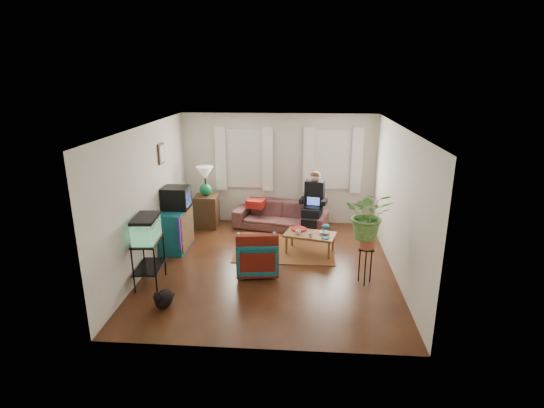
# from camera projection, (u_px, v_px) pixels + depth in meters

# --- Properties ---
(floor) EXTENTS (4.50, 5.00, 0.01)m
(floor) POSITION_uv_depth(u_px,v_px,m) (270.00, 266.00, 7.97)
(floor) COLOR #4F2B14
(floor) RESTS_ON ground
(ceiling) EXTENTS (4.50, 5.00, 0.01)m
(ceiling) POSITION_uv_depth(u_px,v_px,m) (270.00, 127.00, 7.20)
(ceiling) COLOR white
(ceiling) RESTS_ON wall_back
(wall_back) EXTENTS (4.50, 0.01, 2.60)m
(wall_back) POSITION_uv_depth(u_px,v_px,m) (279.00, 169.00, 9.96)
(wall_back) COLOR silver
(wall_back) RESTS_ON floor
(wall_front) EXTENTS (4.50, 0.01, 2.60)m
(wall_front) POSITION_uv_depth(u_px,v_px,m) (255.00, 259.00, 5.20)
(wall_front) COLOR silver
(wall_front) RESTS_ON floor
(wall_left) EXTENTS (0.01, 5.00, 2.60)m
(wall_left) POSITION_uv_depth(u_px,v_px,m) (148.00, 197.00, 7.74)
(wall_left) COLOR silver
(wall_left) RESTS_ON floor
(wall_right) EXTENTS (0.01, 5.00, 2.60)m
(wall_right) POSITION_uv_depth(u_px,v_px,m) (398.00, 203.00, 7.43)
(wall_right) COLOR silver
(wall_right) RESTS_ON floor
(window_left) EXTENTS (1.08, 0.04, 1.38)m
(window_left) POSITION_uv_depth(u_px,v_px,m) (244.00, 159.00, 9.93)
(window_left) COLOR white
(window_left) RESTS_ON wall_back
(window_right) EXTENTS (1.08, 0.04, 1.38)m
(window_right) POSITION_uv_depth(u_px,v_px,m) (333.00, 160.00, 9.78)
(window_right) COLOR white
(window_right) RESTS_ON wall_back
(curtains_left) EXTENTS (1.36, 0.06, 1.50)m
(curtains_left) POSITION_uv_depth(u_px,v_px,m) (244.00, 159.00, 9.85)
(curtains_left) COLOR white
(curtains_left) RESTS_ON wall_back
(curtains_right) EXTENTS (1.36, 0.06, 1.50)m
(curtains_right) POSITION_uv_depth(u_px,v_px,m) (333.00, 161.00, 9.71)
(curtains_right) COLOR white
(curtains_right) RESTS_ON wall_back
(picture_frame) EXTENTS (0.04, 0.32, 0.40)m
(picture_frame) POSITION_uv_depth(u_px,v_px,m) (162.00, 154.00, 8.35)
(picture_frame) COLOR #3D2616
(picture_frame) RESTS_ON wall_left
(area_rug) EXTENTS (2.00, 1.60, 0.01)m
(area_rug) POSITION_uv_depth(u_px,v_px,m) (285.00, 248.00, 8.78)
(area_rug) COLOR brown
(area_rug) RESTS_ON floor
(sofa) EXTENTS (2.25, 1.29, 0.83)m
(sofa) POSITION_uv_depth(u_px,v_px,m) (281.00, 211.00, 9.79)
(sofa) COLOR brown
(sofa) RESTS_ON floor
(seated_person) EXTENTS (0.66, 0.75, 1.26)m
(seated_person) POSITION_uv_depth(u_px,v_px,m) (313.00, 205.00, 9.52)
(seated_person) COLOR black
(seated_person) RESTS_ON sofa
(side_table) EXTENTS (0.53, 0.53, 0.76)m
(side_table) POSITION_uv_depth(u_px,v_px,m) (207.00, 211.00, 9.90)
(side_table) COLOR #412318
(side_table) RESTS_ON floor
(table_lamp) EXTENTS (0.40, 0.40, 0.69)m
(table_lamp) POSITION_uv_depth(u_px,v_px,m) (205.00, 182.00, 9.69)
(table_lamp) COLOR white
(table_lamp) RESTS_ON side_table
(dresser) EXTENTS (0.48, 0.94, 0.84)m
(dresser) POSITION_uv_depth(u_px,v_px,m) (176.00, 229.00, 8.66)
(dresser) COLOR #12626F
(dresser) RESTS_ON floor
(crt_tv) EXTENTS (0.52, 0.47, 0.45)m
(crt_tv) POSITION_uv_depth(u_px,v_px,m) (176.00, 198.00, 8.56)
(crt_tv) COLOR black
(crt_tv) RESTS_ON dresser
(aquarium_stand) EXTENTS (0.47, 0.76, 0.81)m
(aquarium_stand) POSITION_uv_depth(u_px,v_px,m) (149.00, 262.00, 7.19)
(aquarium_stand) COLOR black
(aquarium_stand) RESTS_ON floor
(aquarium) EXTENTS (0.42, 0.69, 0.43)m
(aquarium) POSITION_uv_depth(u_px,v_px,m) (146.00, 228.00, 7.01)
(aquarium) COLOR #7FD899
(aquarium) RESTS_ON aquarium_stand
(black_cat) EXTENTS (0.32, 0.44, 0.35)m
(black_cat) POSITION_uv_depth(u_px,v_px,m) (164.00, 297.00, 6.53)
(black_cat) COLOR black
(black_cat) RESTS_ON floor
(armchair) EXTENTS (0.80, 0.76, 0.73)m
(armchair) POSITION_uv_depth(u_px,v_px,m) (257.00, 253.00, 7.64)
(armchair) COLOR #11696B
(armchair) RESTS_ON floor
(serape_throw) EXTENTS (0.75, 0.27, 0.61)m
(serape_throw) POSITION_uv_depth(u_px,v_px,m) (257.00, 252.00, 7.32)
(serape_throw) COLOR #9E0A0A
(serape_throw) RESTS_ON armchair
(coffee_table) EXTENTS (1.09, 0.77, 0.41)m
(coffee_table) POSITION_uv_depth(u_px,v_px,m) (310.00, 243.00, 8.51)
(coffee_table) COLOR brown
(coffee_table) RESTS_ON floor
(cup_a) EXTENTS (0.14, 0.14, 0.09)m
(cup_a) POSITION_uv_depth(u_px,v_px,m) (298.00, 232.00, 8.42)
(cup_a) COLOR white
(cup_a) RESTS_ON coffee_table
(cup_b) EXTENTS (0.11, 0.11, 0.08)m
(cup_b) POSITION_uv_depth(u_px,v_px,m) (310.00, 235.00, 8.28)
(cup_b) COLOR beige
(cup_b) RESTS_ON coffee_table
(bowl) EXTENTS (0.24, 0.24, 0.05)m
(bowl) POSITION_uv_depth(u_px,v_px,m) (324.00, 233.00, 8.44)
(bowl) COLOR white
(bowl) RESTS_ON coffee_table
(snack_tray) EXTENTS (0.37, 0.37, 0.04)m
(snack_tray) POSITION_uv_depth(u_px,v_px,m) (299.00, 229.00, 8.65)
(snack_tray) COLOR #B21414
(snack_tray) RESTS_ON coffee_table
(birdcage) EXTENTS (0.20, 0.20, 0.29)m
(birdcage) POSITION_uv_depth(u_px,v_px,m) (326.00, 231.00, 8.18)
(birdcage) COLOR #115B6B
(birdcage) RESTS_ON coffee_table
(plant_stand) EXTENTS (0.31, 0.31, 0.66)m
(plant_stand) POSITION_uv_depth(u_px,v_px,m) (365.00, 265.00, 7.24)
(plant_stand) COLOR black
(plant_stand) RESTS_ON floor
(potted_plant) EXTENTS (0.83, 0.74, 0.84)m
(potted_plant) POSITION_uv_depth(u_px,v_px,m) (368.00, 222.00, 7.00)
(potted_plant) COLOR #599947
(potted_plant) RESTS_ON plant_stand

